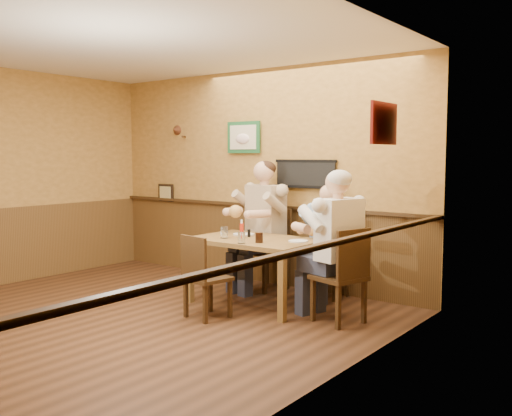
{
  "coord_description": "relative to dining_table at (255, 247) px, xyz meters",
  "views": [
    {
      "loc": [
        4.57,
        -3.52,
        1.67
      ],
      "look_at": [
        0.78,
        1.45,
        1.1
      ],
      "focal_mm": 40.0,
      "sensor_mm": 36.0,
      "label": 1
    }
  ],
  "objects": [
    {
      "name": "cola_tumbler",
      "position": [
        0.22,
        -0.22,
        0.15
      ],
      "size": [
        0.09,
        0.09,
        0.11
      ],
      "primitive_type": "cylinder",
      "rotation": [
        0.0,
        0.0,
        -0.05
      ],
      "color": "black",
      "rests_on": "dining_table"
    },
    {
      "name": "diner_white_elder",
      "position": [
        1.09,
        -0.05,
        0.03
      ],
      "size": [
        0.79,
        0.79,
        1.38
      ],
      "primitive_type": null,
      "rotation": [
        0.0,
        0.0,
        -1.85
      ],
      "color": "white",
      "rests_on": "ground"
    },
    {
      "name": "chair_back_right",
      "position": [
        0.5,
        0.78,
        -0.24
      ],
      "size": [
        0.41,
        0.41,
        0.84
      ],
      "primitive_type": null,
      "rotation": [
        0.0,
        0.0,
        0.05
      ],
      "color": "#3D2813",
      "rests_on": "ground"
    },
    {
      "name": "chair_near_side",
      "position": [
        -0.07,
        -0.72,
        -0.22
      ],
      "size": [
        0.46,
        0.46,
        0.87
      ],
      "primitive_type": null,
      "rotation": [
        0.0,
        0.0,
        2.97
      ],
      "color": "#3D2813",
      "rests_on": "ground"
    },
    {
      "name": "hot_sauce_bottle",
      "position": [
        -0.15,
        -0.06,
        0.19
      ],
      "size": [
        0.06,
        0.06,
        0.19
      ],
      "primitive_type": "cylinder",
      "rotation": [
        0.0,
        0.0,
        -0.27
      ],
      "color": "red",
      "rests_on": "dining_table"
    },
    {
      "name": "pepper_shaker",
      "position": [
        -0.13,
        0.06,
        0.14
      ],
      "size": [
        0.04,
        0.04,
        0.09
      ],
      "primitive_type": "cylinder",
      "rotation": [
        0.0,
        0.0,
        0.07
      ],
      "color": "black",
      "rests_on": "dining_table"
    },
    {
      "name": "chair_right_end",
      "position": [
        1.09,
        -0.05,
        -0.18
      ],
      "size": [
        0.55,
        0.55,
        0.96
      ],
      "primitive_type": null,
      "rotation": [
        0.0,
        0.0,
        -1.85
      ],
      "color": "#3D2813",
      "rests_on": "ground"
    },
    {
      "name": "plate_far_left",
      "position": [
        -0.28,
        0.14,
        0.1
      ],
      "size": [
        0.31,
        0.31,
        0.02
      ],
      "primitive_type": "cylinder",
      "rotation": [
        0.0,
        0.0,
        -0.32
      ],
      "color": "silver",
      "rests_on": "dining_table"
    },
    {
      "name": "diner_tan_shirt",
      "position": [
        -0.35,
        0.67,
        0.07
      ],
      "size": [
        0.78,
        0.78,
        1.45
      ],
      "primitive_type": null,
      "rotation": [
        0.0,
        0.0,
        -0.19
      ],
      "color": "tan",
      "rests_on": "ground"
    },
    {
      "name": "chair_back_left",
      "position": [
        -0.35,
        0.67,
        -0.15
      ],
      "size": [
        0.55,
        0.55,
        1.01
      ],
      "primitive_type": null,
      "rotation": [
        0.0,
        0.0,
        -0.19
      ],
      "color": "#3D2813",
      "rests_on": "ground"
    },
    {
      "name": "room",
      "position": [
        -0.59,
        -1.33,
        1.03
      ],
      "size": [
        5.02,
        5.03,
        2.81
      ],
      "color": "#341D0F",
      "rests_on": "ground"
    },
    {
      "name": "diner_blue_polo",
      "position": [
        0.5,
        0.78,
        -0.05
      ],
      "size": [
        0.58,
        0.58,
        1.21
      ],
      "primitive_type": null,
      "rotation": [
        0.0,
        0.0,
        0.05
      ],
      "color": "#8EB3D5",
      "rests_on": "ground"
    },
    {
      "name": "plate_far_right",
      "position": [
        0.51,
        0.1,
        0.1
      ],
      "size": [
        0.22,
        0.22,
        0.01
      ],
      "primitive_type": "cylinder",
      "rotation": [
        0.0,
        0.0,
        -0.03
      ],
      "color": "silver",
      "rests_on": "dining_table"
    },
    {
      "name": "dining_table",
      "position": [
        0.0,
        0.0,
        0.0
      ],
      "size": [
        1.4,
        0.9,
        0.75
      ],
      "color": "brown",
      "rests_on": "ground"
    },
    {
      "name": "water_glass_left",
      "position": [
        -0.29,
        -0.19,
        0.16
      ],
      "size": [
        0.1,
        0.1,
        0.13
      ],
      "primitive_type": "cylinder",
      "rotation": [
        0.0,
        0.0,
        -0.2
      ],
      "color": "white",
      "rests_on": "dining_table"
    },
    {
      "name": "water_glass_mid",
      "position": [
        0.1,
        -0.38,
        0.15
      ],
      "size": [
        0.1,
        0.1,
        0.12
      ],
      "primitive_type": "cylinder",
      "rotation": [
        0.0,
        0.0,
        -0.26
      ],
      "color": "white",
      "rests_on": "dining_table"
    },
    {
      "name": "salt_shaker",
      "position": [
        -0.18,
        -0.0,
        0.13
      ],
      "size": [
        0.03,
        0.03,
        0.08
      ],
      "primitive_type": "cylinder",
      "rotation": [
        0.0,
        0.0,
        0.01
      ],
      "color": "white",
      "rests_on": "dining_table"
    }
  ]
}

